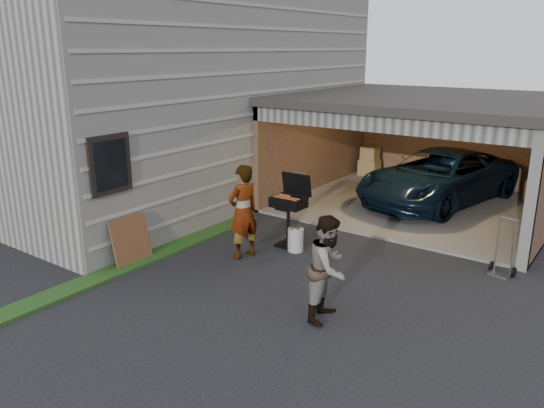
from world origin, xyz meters
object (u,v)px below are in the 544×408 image
Objects in this scene: woman at (243,212)px; bbq_grill at (289,204)px; hand_truck at (502,264)px; minivan at (438,179)px; plywood_panel at (131,241)px; propane_tank at (296,240)px; man at (329,268)px.

woman is 1.24× the size of bbq_grill.
bbq_grill is 4.24m from hand_truck.
minivan is 8.21m from plywood_panel.
woman is at bearing -110.26° from bbq_grill.
woman is 4.97m from hand_truck.
minivan is 5.08m from bbq_grill.
plywood_panel is at bearing -126.48° from bbq_grill.
bbq_grill is 3.27m from plywood_panel.
bbq_grill is (-1.48, -4.86, 0.21)m from minivan.
bbq_grill reaches higher than propane_tank.
hand_truck is at bearing 31.59° from plywood_panel.
woman reaches higher than bbq_grill.
man reaches higher than hand_truck.
hand_truck is (5.97, 3.67, -0.26)m from plywood_panel.
woman reaches higher than hand_truck.
hand_truck is at bearing -43.15° from minivan.
minivan is 3.01× the size of man.
hand_truck is (1.80, 3.30, -0.62)m from man.
bbq_grill is (-2.25, 2.24, 0.08)m from man.
hand_truck is (3.76, 1.25, -0.03)m from propane_tank.
minivan is 2.65× the size of woman.
woman reaches higher than man.
minivan is at bearing 176.46° from woman.
propane_tank is 3.96m from hand_truck.
plywood_panel is at bearing -132.44° from propane_tank.
plywood_panel is 0.86× the size of hand_truck.
plywood_panel is (-1.54, -1.55, -0.48)m from woman.
bbq_grill is 1.38× the size of hand_truck.
woman is 1.71× the size of hand_truck.
bbq_grill is at bearing -154.98° from hand_truck.
propane_tank is 3.29m from plywood_panel.
bbq_grill reaches higher than plywood_panel.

